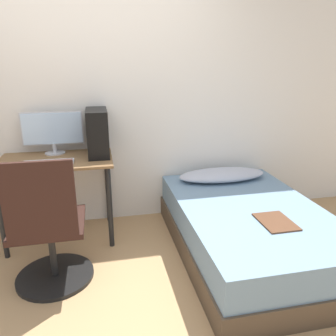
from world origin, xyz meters
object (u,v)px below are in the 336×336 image
Objects in this scene: office_chair at (49,238)px; keyboard at (49,162)px; bed at (248,230)px; monitor at (53,131)px; pc_tower at (98,132)px.

office_chair reaches higher than keyboard.
bed is at bearing -16.57° from keyboard.
keyboard is at bearing 93.13° from office_chair.
keyboard is (-0.02, -0.33, -0.21)m from monitor.
pc_tower is at bearing 25.15° from keyboard.
monitor is at bearing 162.32° from pc_tower.
office_chair is 1.05m from pc_tower.
bed is at bearing 3.29° from office_chair.
office_chair is at bearing -86.87° from keyboard.
keyboard reaches higher than bed.
office_chair is at bearing -176.71° from bed.
pc_tower is at bearing 63.40° from office_chair.
bed is 4.32× the size of pc_tower.
pc_tower is (0.39, 0.77, 0.60)m from office_chair.
bed is at bearing -29.37° from pc_tower.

